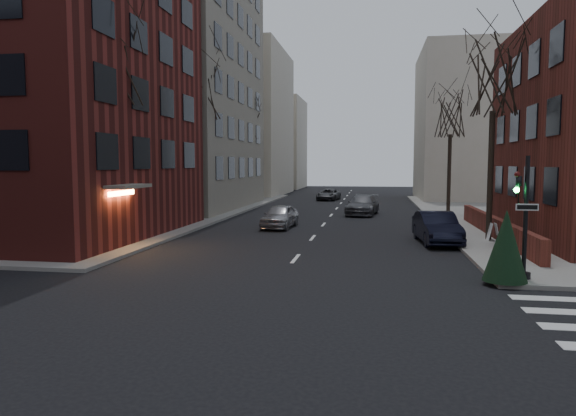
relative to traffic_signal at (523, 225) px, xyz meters
The scene contains 21 objects.
ground 12.15m from the traffic_signal, 131.43° to the right, with size 160.00×160.00×0.00m, color black.
building_left_brick 25.61m from the traffic_signal, 162.24° to the left, with size 15.00×15.00×18.00m, color maroon.
building_left_tan 37.33m from the traffic_signal, 134.92° to the left, with size 18.00×18.00×28.00m, color gray.
low_wall_right 10.18m from the traffic_signal, 82.24° to the left, with size 0.35×16.00×1.00m, color maroon.
building_distant_la 51.89m from the traffic_signal, 116.50° to the left, with size 14.00×16.00×18.00m, color beige.
building_distant_ra 42.05m from the traffic_signal, 80.23° to the left, with size 14.00×14.00×16.00m, color beige.
building_distant_lb 66.59m from the traffic_signal, 108.38° to the left, with size 10.00×12.00×14.00m, color beige.
traffic_signal is the anchor object (origin of this frame).
tree_left_a 18.66m from the traffic_signal, 163.35° to the left, with size 4.18×4.18×10.26m.
tree_left_b 24.87m from the traffic_signal, 134.54° to the left, with size 4.40×4.40×10.80m.
tree_left_c 35.76m from the traffic_signal, 118.36° to the left, with size 3.96×3.96×9.72m.
tree_right_a 10.92m from the traffic_signal, 84.53° to the left, with size 3.96×3.96×9.72m.
tree_right_b 23.71m from the traffic_signal, 87.85° to the left, with size 3.74×3.74×9.18m.
streetlamp_near 20.86m from the traffic_signal, 141.13° to the left, with size 0.36×0.36×6.28m.
streetlamp_far 36.81m from the traffic_signal, 116.06° to the left, with size 0.36×0.36×6.28m.
parked_sedan 8.41m from the traffic_signal, 102.04° to the left, with size 1.64×4.70×1.55m, color black.
car_lane_silver 16.62m from the traffic_signal, 128.89° to the left, with size 1.68×4.18×1.42m, color #9E9EA3.
car_lane_gray 22.50m from the traffic_signal, 104.47° to the left, with size 2.09×5.13×1.49m, color #45464B.
car_lane_far 38.15m from the traffic_signal, 104.47° to the left, with size 2.00×4.33×1.20m, color #3B3B40.
sandwich_board 8.71m from the traffic_signal, 83.43° to the left, with size 0.38×0.54×0.86m, color white.
evergreen_shrub 1.01m from the traffic_signal, 142.18° to the right, with size 1.38×1.38×2.29m, color black.
Camera 1 is at (3.10, -8.57, 3.90)m, focal length 32.00 mm.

